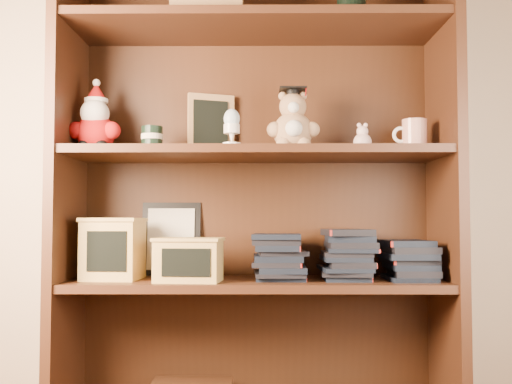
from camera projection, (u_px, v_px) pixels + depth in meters
bookcase at (255, 206)px, 1.90m from camera, size 1.20×0.35×1.60m
shelf_lower at (256, 284)px, 1.84m from camera, size 1.14×0.33×0.02m
shelf_upper at (256, 154)px, 1.86m from camera, size 1.14×0.33×0.02m
santa_plush at (95, 123)px, 1.86m from camera, size 0.16×0.12×0.23m
teachers_tin at (152, 138)px, 1.86m from camera, size 0.07×0.07×0.07m
chalkboard_plaque at (211, 125)px, 1.98m from camera, size 0.15×0.11×0.20m
egg_cup at (232, 127)px, 1.79m from camera, size 0.05×0.05×0.12m
grad_teddy_bear at (293, 126)px, 1.86m from camera, size 0.16×0.14×0.20m
pink_figurine at (362, 140)px, 1.86m from camera, size 0.06×0.06×0.09m
teacher_mug at (414, 135)px, 1.86m from camera, size 0.11×0.08×0.10m
certificate_frame at (171, 239)px, 1.98m from camera, size 0.19×0.05×0.24m
treats_box at (113, 248)px, 1.85m from camera, size 0.18×0.18×0.19m
pencils_box at (189, 259)px, 1.78m from camera, size 0.21×0.16×0.13m
book_stack_left at (279, 256)px, 1.84m from camera, size 0.14×0.20×0.14m
book_stack_mid at (348, 254)px, 1.84m from camera, size 0.14×0.20×0.16m
book_stack_right at (409, 261)px, 1.84m from camera, size 0.14×0.20×0.11m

